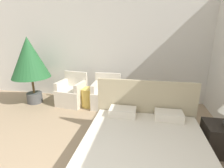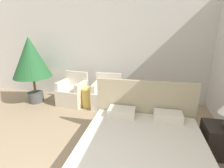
{
  "view_description": "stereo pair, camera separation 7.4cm",
  "coord_description": "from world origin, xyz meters",
  "px_view_note": "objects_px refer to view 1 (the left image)",
  "views": [
    {
      "loc": [
        0.96,
        -0.69,
        1.97
      ],
      "look_at": [
        0.28,
        2.94,
        0.82
      ],
      "focal_mm": 28.0,
      "sensor_mm": 36.0,
      "label": 1
    },
    {
      "loc": [
        1.03,
        -0.68,
        1.97
      ],
      "look_at": [
        0.28,
        2.94,
        0.82
      ],
      "focal_mm": 28.0,
      "sensor_mm": 36.0,
      "label": 2
    }
  ],
  "objects_px": {
    "bed": "(144,159)",
    "armchair_near_window_right": "(106,97)",
    "nightstand": "(221,139)",
    "potted_palm": "(29,59)",
    "side_table": "(88,97)",
    "armchair_near_window_left": "(72,94)"
  },
  "relations": [
    {
      "from": "armchair_near_window_right",
      "to": "side_table",
      "type": "height_order",
      "value": "armchair_near_window_right"
    },
    {
      "from": "bed",
      "to": "nightstand",
      "type": "distance_m",
      "value": 1.44
    },
    {
      "from": "armchair_near_window_left",
      "to": "armchair_near_window_right",
      "type": "distance_m",
      "value": 0.96
    },
    {
      "from": "bed",
      "to": "side_table",
      "type": "distance_m",
      "value": 2.58
    },
    {
      "from": "bed",
      "to": "armchair_near_window_left",
      "type": "distance_m",
      "value": 2.91
    },
    {
      "from": "potted_palm",
      "to": "bed",
      "type": "bearing_deg",
      "value": -34.08
    },
    {
      "from": "bed",
      "to": "potted_palm",
      "type": "xyz_separation_m",
      "value": [
        -3.05,
        2.06,
        0.96
      ]
    },
    {
      "from": "armchair_near_window_right",
      "to": "nightstand",
      "type": "xyz_separation_m",
      "value": [
        2.25,
        -1.42,
        -0.04
      ]
    },
    {
      "from": "bed",
      "to": "nightstand",
      "type": "bearing_deg",
      "value": 30.11
    },
    {
      "from": "armchair_near_window_right",
      "to": "nightstand",
      "type": "bearing_deg",
      "value": -32.87
    },
    {
      "from": "armchair_near_window_left",
      "to": "potted_palm",
      "type": "xyz_separation_m",
      "value": [
        -1.09,
        -0.08,
        0.94
      ]
    },
    {
      "from": "side_table",
      "to": "armchair_near_window_left",
      "type": "bearing_deg",
      "value": 175.12
    },
    {
      "from": "nightstand",
      "to": "side_table",
      "type": "bearing_deg",
      "value": 153.23
    },
    {
      "from": "potted_palm",
      "to": "side_table",
      "type": "height_order",
      "value": "potted_palm"
    },
    {
      "from": "armchair_near_window_left",
      "to": "armchair_near_window_right",
      "type": "relative_size",
      "value": 1.0
    },
    {
      "from": "nightstand",
      "to": "potted_palm",
      "type": "bearing_deg",
      "value": 162.69
    },
    {
      "from": "armchair_near_window_right",
      "to": "nightstand",
      "type": "distance_m",
      "value": 2.66
    },
    {
      "from": "nightstand",
      "to": "side_table",
      "type": "distance_m",
      "value": 3.06
    },
    {
      "from": "potted_palm",
      "to": "armchair_near_window_right",
      "type": "bearing_deg",
      "value": 2.25
    },
    {
      "from": "armchair_near_window_right",
      "to": "potted_palm",
      "type": "bearing_deg",
      "value": -178.41
    },
    {
      "from": "bed",
      "to": "armchair_near_window_right",
      "type": "xyz_separation_m",
      "value": [
        -1.01,
        2.14,
        0.02
      ]
    },
    {
      "from": "potted_palm",
      "to": "nightstand",
      "type": "height_order",
      "value": "potted_palm"
    }
  ]
}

